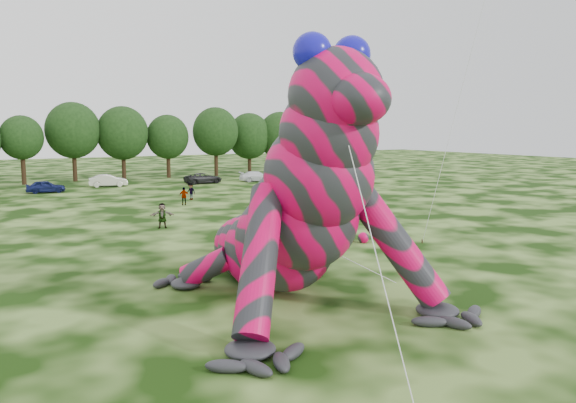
# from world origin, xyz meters

# --- Properties ---
(ground) EXTENTS (240.00, 240.00, 0.00)m
(ground) POSITION_xyz_m (0.00, 0.00, 0.00)
(ground) COLOR #16330A
(ground) RESTS_ON ground
(inflatable_gecko) EXTENTS (18.19, 21.40, 10.46)m
(inflatable_gecko) POSITION_xyz_m (5.83, 1.44, 5.23)
(inflatable_gecko) COLOR #D8044D
(inflatable_gecko) RESTS_ON ground
(tree_9) EXTENTS (5.27, 4.74, 8.68)m
(tree_9) POSITION_xyz_m (1.06, 57.35, 4.34)
(tree_9) COLOR black
(tree_9) RESTS_ON ground
(tree_10) EXTENTS (7.09, 6.38, 10.50)m
(tree_10) POSITION_xyz_m (7.40, 58.58, 5.25)
(tree_10) COLOR black
(tree_10) RESTS_ON ground
(tree_11) EXTENTS (7.01, 6.31, 10.07)m
(tree_11) POSITION_xyz_m (13.79, 58.20, 5.03)
(tree_11) COLOR black
(tree_11) RESTS_ON ground
(tree_12) EXTENTS (5.99, 5.39, 8.97)m
(tree_12) POSITION_xyz_m (20.01, 57.74, 4.49)
(tree_12) COLOR black
(tree_12) RESTS_ON ground
(tree_13) EXTENTS (6.83, 6.15, 10.13)m
(tree_13) POSITION_xyz_m (27.13, 57.13, 5.06)
(tree_13) COLOR black
(tree_13) RESTS_ON ground
(tree_14) EXTENTS (6.82, 6.14, 9.40)m
(tree_14) POSITION_xyz_m (33.46, 58.72, 4.70)
(tree_14) COLOR black
(tree_14) RESTS_ON ground
(tree_15) EXTENTS (7.17, 6.45, 9.63)m
(tree_15) POSITION_xyz_m (38.47, 57.77, 4.82)
(tree_15) COLOR black
(tree_15) RESTS_ON ground
(tree_16) EXTENTS (6.26, 5.63, 9.37)m
(tree_16) POSITION_xyz_m (45.45, 59.37, 4.69)
(tree_16) COLOR black
(tree_16) RESTS_ON ground
(tree_17) EXTENTS (6.98, 6.28, 10.30)m
(tree_17) POSITION_xyz_m (51.95, 56.66, 5.15)
(tree_17) COLOR black
(tree_17) RESTS_ON ground
(car_4) EXTENTS (4.20, 1.99, 1.39)m
(car_4) POSITION_xyz_m (2.19, 46.32, 0.69)
(car_4) COLOR #131B53
(car_4) RESTS_ON ground
(car_5) EXTENTS (4.72, 2.30, 1.49)m
(car_5) POSITION_xyz_m (9.64, 49.43, 0.74)
(car_5) COLOR silver
(car_5) RESTS_ON ground
(car_6) EXTENTS (5.03, 2.61, 1.36)m
(car_6) POSITION_xyz_m (21.10, 47.26, 0.68)
(car_6) COLOR #242426
(car_6) RESTS_ON ground
(car_7) EXTENTS (4.97, 2.74, 1.36)m
(car_7) POSITION_xyz_m (28.30, 46.20, 0.68)
(car_7) COLOR white
(car_7) RESTS_ON ground
(spectator_2) EXTENTS (1.07, 1.27, 1.71)m
(spectator_2) POSITION_xyz_m (13.85, 32.52, 0.85)
(spectator_2) COLOR gray
(spectator_2) RESTS_ON ground
(spectator_3) EXTENTS (1.06, 0.66, 1.68)m
(spectator_3) POSITION_xyz_m (11.90, 29.09, 0.84)
(spectator_3) COLOR gray
(spectator_3) RESTS_ON ground
(spectator_5) EXTENTS (1.76, 1.04, 1.81)m
(spectator_5) POSITION_xyz_m (6.42, 18.51, 0.91)
(spectator_5) COLOR gray
(spectator_5) RESTS_ON ground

